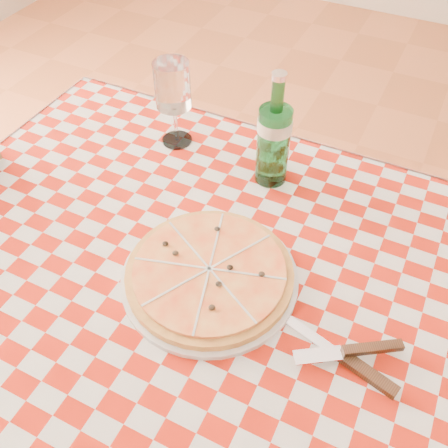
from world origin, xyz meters
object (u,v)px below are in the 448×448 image
(dining_table, at_px, (220,299))
(wine_glass, at_px, (174,104))
(water_bottle, at_px, (274,130))
(pizza_plate, at_px, (209,273))

(dining_table, xyz_separation_m, wine_glass, (-0.27, 0.31, 0.20))
(water_bottle, xyz_separation_m, wine_glass, (-0.26, 0.03, -0.03))
(dining_table, height_order, water_bottle, water_bottle)
(pizza_plate, distance_m, wine_glass, 0.44)
(pizza_plate, bearing_deg, dining_table, 78.37)
(dining_table, distance_m, wine_glass, 0.46)
(pizza_plate, distance_m, water_bottle, 0.33)
(dining_table, xyz_separation_m, water_bottle, (-0.01, 0.28, 0.23))
(dining_table, bearing_deg, wine_glass, 130.98)
(pizza_plate, xyz_separation_m, water_bottle, (-0.01, 0.31, 0.11))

